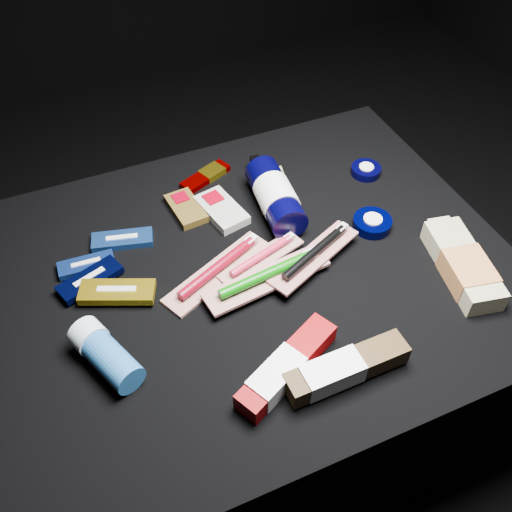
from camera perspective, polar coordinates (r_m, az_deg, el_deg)
name	(u,v)px	position (r m, az deg, el deg)	size (l,w,h in m)	color
ground	(252,379)	(1.40, -0.41, -12.25)	(3.00, 3.00, 0.00)	black
cloth_table	(251,331)	(1.23, -0.46, -7.51)	(0.98, 0.78, 0.40)	black
luna_bar_0	(122,240)	(1.14, -13.22, 1.61)	(0.12, 0.07, 0.02)	#2356B0
luna_bar_1	(86,265)	(1.11, -16.59, -0.83)	(0.11, 0.05, 0.01)	#1A41A2
luna_bar_2	(90,279)	(1.08, -16.27, -2.27)	(0.13, 0.08, 0.02)	#040831
luna_bar_3	(117,292)	(1.05, -13.71, -3.51)	(0.14, 0.10, 0.02)	gold
clif_bar_0	(185,207)	(1.19, -7.10, 4.87)	(0.07, 0.11, 0.02)	#503D15
clif_bar_1	(220,208)	(1.18, -3.61, 4.77)	(0.09, 0.13, 0.02)	#ACABA5
clif_bar_2	(272,188)	(1.22, 1.56, 6.82)	(0.09, 0.14, 0.02)	tan
power_bar	(208,175)	(1.27, -4.86, 8.06)	(0.12, 0.08, 0.01)	#720000
lotion_bottle	(275,196)	(1.16, 1.95, 5.98)	(0.09, 0.24, 0.08)	black
cream_tin_upper	(366,170)	(1.29, 10.93, 8.42)	(0.07, 0.07, 0.02)	black
cream_tin_lower	(372,223)	(1.17, 11.54, 3.25)	(0.08, 0.08, 0.02)	black
bodywash_bottle	(463,266)	(1.12, 20.01, -0.93)	(0.11, 0.22, 0.04)	#C0B387
deodorant_stick	(105,354)	(0.96, -14.82, -9.46)	(0.10, 0.15, 0.06)	#2460A2
toothbrush_pack_0	(219,269)	(1.06, -3.73, -1.31)	(0.24, 0.15, 0.03)	#BEB6B2
toothbrush_pack_1	(262,257)	(1.07, 0.64, -0.08)	(0.19, 0.09, 0.02)	beige
toothbrush_pack_2	(268,276)	(1.03, 1.26, -2.02)	(0.25, 0.09, 0.03)	#BCB4B0
toothbrush_pack_3	(315,254)	(1.06, 5.94, 0.24)	(0.22, 0.13, 0.02)	#A7A19D
toothpaste_carton_red	(283,370)	(0.92, 2.76, -11.32)	(0.21, 0.13, 0.04)	#7B0103
toothpaste_carton_green	(341,370)	(0.92, 8.54, -11.19)	(0.21, 0.05, 0.04)	#36250F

